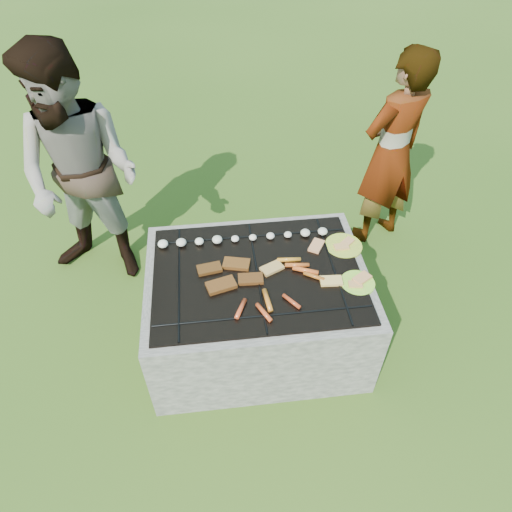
{
  "coord_description": "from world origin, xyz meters",
  "views": [
    {
      "loc": [
        -0.22,
        -1.83,
        2.52
      ],
      "look_at": [
        0.0,
        0.05,
        0.7
      ],
      "focal_mm": 32.0,
      "sensor_mm": 36.0,
      "label": 1
    }
  ],
  "objects_px": {
    "cook": "(391,153)",
    "fire_pit": "(257,309)",
    "bystander": "(82,177)",
    "plate_near": "(358,282)",
    "plate_far": "(344,246)"
  },
  "relations": [
    {
      "from": "plate_near",
      "to": "cook",
      "type": "height_order",
      "value": "cook"
    },
    {
      "from": "cook",
      "to": "bystander",
      "type": "bearing_deg",
      "value": -18.73
    },
    {
      "from": "cook",
      "to": "bystander",
      "type": "relative_size",
      "value": 0.9
    },
    {
      "from": "fire_pit",
      "to": "plate_far",
      "type": "xyz_separation_m",
      "value": [
        0.56,
        0.17,
        0.33
      ]
    },
    {
      "from": "plate_far",
      "to": "cook",
      "type": "relative_size",
      "value": 0.19
    },
    {
      "from": "bystander",
      "to": "plate_near",
      "type": "bearing_deg",
      "value": -9.71
    },
    {
      "from": "plate_near",
      "to": "cook",
      "type": "distance_m",
      "value": 1.22
    },
    {
      "from": "plate_far",
      "to": "cook",
      "type": "distance_m",
      "value": 0.95
    },
    {
      "from": "fire_pit",
      "to": "plate_near",
      "type": "bearing_deg",
      "value": -14.04
    },
    {
      "from": "cook",
      "to": "fire_pit",
      "type": "bearing_deg",
      "value": 17.43
    },
    {
      "from": "cook",
      "to": "bystander",
      "type": "xyz_separation_m",
      "value": [
        -2.15,
        -0.17,
        0.08
      ]
    },
    {
      "from": "cook",
      "to": "bystander",
      "type": "distance_m",
      "value": 2.16
    },
    {
      "from": "fire_pit",
      "to": "plate_near",
      "type": "xyz_separation_m",
      "value": [
        0.56,
        -0.14,
        0.33
      ]
    },
    {
      "from": "fire_pit",
      "to": "plate_far",
      "type": "distance_m",
      "value": 0.67
    },
    {
      "from": "cook",
      "to": "plate_near",
      "type": "bearing_deg",
      "value": 40.54
    }
  ]
}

